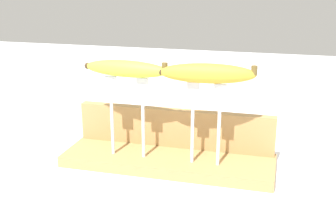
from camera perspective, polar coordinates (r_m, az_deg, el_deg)
The scene contains 8 objects.
ground_plane at distance 0.96m, azimuth -0.00°, elevation -7.04°, with size 3.00×3.00×0.00m, color silver.
wooden_board at distance 0.96m, azimuth -0.00°, elevation -6.40°, with size 0.46×0.14×0.02m, color #A87F4C.
board_backstop at distance 0.99m, azimuth 0.88°, elevation -2.09°, with size 0.45×0.02×0.09m, color #A87F4C.
fork_stand_left at distance 0.92m, azimuth -5.39°, elevation 0.36°, with size 0.10×0.01×0.17m.
fork_stand_right at distance 0.88m, azimuth 5.00°, elevation -0.57°, with size 0.08×0.01×0.17m.
banana_raised_left at distance 0.90m, azimuth -5.56°, elevation 5.69°, with size 0.19×0.05×0.04m.
banana_raised_right at distance 0.86m, azimuth 5.16°, elevation 5.08°, with size 0.20×0.06×0.04m.
wire_coil at distance 1.12m, azimuth 2.15°, elevation -3.33°, with size 0.09×0.09×0.00m, color #1E2DA5.
Camera 1 is at (0.23, -0.84, 0.40)m, focal length 46.42 mm.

